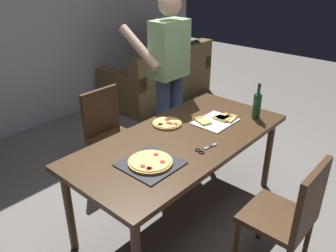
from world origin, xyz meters
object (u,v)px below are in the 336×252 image
object	(u,v)px
couch	(161,80)
wine_bottle	(257,105)
chair_far_side	(109,129)
kitchen_scissors	(204,149)
pepperoni_pizza_on_tray	(150,163)
person_serving_pizza	(168,71)
dining_table	(182,145)
chair_near_camera	(291,213)
second_pizza_plain	(167,123)

from	to	relation	value
couch	wine_bottle	distance (m)	2.60
chair_far_side	kitchen_scissors	bearing A→B (deg)	-92.46
pepperoni_pizza_on_tray	wine_bottle	world-z (taller)	wine_bottle
pepperoni_pizza_on_tray	person_serving_pizza	bearing A→B (deg)	36.24
dining_table	wine_bottle	size ratio (longest dim) A/B	5.91
dining_table	chair_far_side	xyz separation A→B (m)	(0.00, 0.92, -0.17)
pepperoni_pizza_on_tray	chair_far_side	bearing A→B (deg)	66.00
couch	pepperoni_pizza_on_tray	distance (m)	3.17
chair_near_camera	wine_bottle	size ratio (longest dim) A/B	2.85
dining_table	person_serving_pizza	world-z (taller)	person_serving_pizza
chair_near_camera	pepperoni_pizza_on_tray	world-z (taller)	chair_near_camera
couch	wine_bottle	world-z (taller)	wine_bottle
pepperoni_pizza_on_tray	second_pizza_plain	xyz separation A→B (m)	(0.54, 0.33, -0.00)
chair_near_camera	wine_bottle	xyz separation A→B (m)	(0.71, 0.67, 0.36)
couch	pepperoni_pizza_on_tray	bearing A→B (deg)	-138.57
chair_far_side	couch	xyz separation A→B (m)	(1.90, 1.07, -0.21)
dining_table	chair_near_camera	distance (m)	0.94
second_pizza_plain	dining_table	bearing A→B (deg)	-110.94
chair_near_camera	couch	xyz separation A→B (m)	(1.90, 2.91, -0.21)
pepperoni_pizza_on_tray	kitchen_scissors	bearing A→B (deg)	-21.09
person_serving_pizza	second_pizza_plain	distance (m)	0.74
chair_near_camera	wine_bottle	bearing A→B (deg)	43.39
person_serving_pizza	kitchen_scissors	size ratio (longest dim) A/B	8.86
pepperoni_pizza_on_tray	wine_bottle	xyz separation A→B (m)	(1.16, -0.16, 0.10)
person_serving_pizza	wine_bottle	world-z (taller)	person_serving_pizza
couch	person_serving_pizza	world-z (taller)	person_serving_pizza
pepperoni_pizza_on_tray	second_pizza_plain	bearing A→B (deg)	31.42
kitchen_scissors	second_pizza_plain	size ratio (longest dim) A/B	0.80
person_serving_pizza	wine_bottle	xyz separation A→B (m)	(0.08, -0.95, -0.13)
chair_far_side	pepperoni_pizza_on_tray	distance (m)	1.13
second_pizza_plain	chair_near_camera	bearing A→B (deg)	-94.57
kitchen_scissors	second_pizza_plain	distance (m)	0.51
chair_near_camera	second_pizza_plain	world-z (taller)	chair_near_camera
chair_far_side	couch	world-z (taller)	chair_far_side
kitchen_scissors	second_pizza_plain	xyz separation A→B (m)	(0.14, 0.49, 0.01)
pepperoni_pizza_on_tray	second_pizza_plain	world-z (taller)	pepperoni_pizza_on_tray
wine_bottle	kitchen_scissors	distance (m)	0.77
couch	kitchen_scissors	size ratio (longest dim) A/B	8.70
couch	kitchen_scissors	xyz separation A→B (m)	(-1.95, -2.23, 0.45)
wine_bottle	kitchen_scissors	world-z (taller)	wine_bottle
couch	pepperoni_pizza_on_tray	xyz separation A→B (m)	(-2.35, -2.07, 0.46)
second_pizza_plain	chair_far_side	bearing A→B (deg)	97.83
pepperoni_pizza_on_tray	kitchen_scissors	xyz separation A→B (m)	(0.40, -0.15, -0.01)
kitchen_scissors	couch	bearing A→B (deg)	48.80
kitchen_scissors	wine_bottle	bearing A→B (deg)	-0.71
second_pizza_plain	person_serving_pizza	bearing A→B (deg)	40.60
chair_near_camera	couch	size ratio (longest dim) A/B	0.52
chair_far_side	kitchen_scissors	xyz separation A→B (m)	(-0.05, -1.16, 0.24)
chair_far_side	second_pizza_plain	world-z (taller)	chair_far_side
person_serving_pizza	second_pizza_plain	bearing A→B (deg)	-139.40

